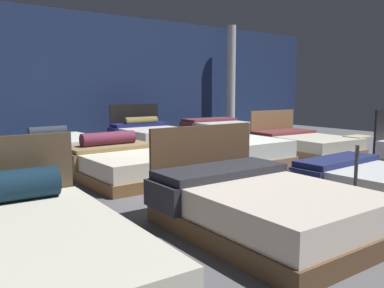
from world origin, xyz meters
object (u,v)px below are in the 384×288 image
Objects in this scene: bed_2 at (378,182)px; bed_6 at (232,150)px; bed_7 at (303,143)px; bed_9 at (61,146)px; bed_11 at (223,131)px; bed_0 at (18,268)px; bed_1 at (261,206)px; bed_5 at (125,164)px; price_sign at (355,187)px; support_pillar at (231,80)px; bed_10 at (151,136)px.

bed_6 is (0.00, 2.94, 0.07)m from bed_2.
bed_2 is 0.88× the size of bed_7.
bed_11 is at bearing -2.26° from bed_9.
bed_0 reaches higher than bed_1.
bed_1 reaches higher than bed_5.
price_sign is at bearing -71.89° from bed_5.
bed_10 is at bearing -161.71° from support_pillar.
bed_1 reaches higher than bed_6.
bed_1 is 7.49m from bed_11.
bed_5 is 0.88× the size of bed_7.
bed_6 is 0.90× the size of bed_11.
bed_9 is 6.53m from support_pillar.
bed_2 is 1.00× the size of bed_10.
bed_10 is (0.02, 3.06, -0.00)m from bed_6.
support_pillar is (3.88, 7.28, 1.56)m from bed_2.
bed_10 reaches higher than price_sign.
bed_2 is 8.39m from support_pillar.
bed_0 is 1.02× the size of bed_1.
bed_10 is 0.56× the size of support_pillar.
bed_10 is at bearing 55.29° from bed_0.
bed_7 reaches higher than bed_5.
price_sign is at bearing -99.61° from bed_10.
bed_10 reaches higher than bed_9.
bed_11 is at bearing 53.47° from bed_6.
bed_10 is at bearing 0.08° from bed_9.
bed_11 is at bearing 53.24° from bed_1.
bed_5 is 2.89m from bed_9.
bed_0 is 0.98× the size of bed_7.
bed_6 is 1.02× the size of bed_10.
bed_7 is (2.26, 0.08, -0.05)m from bed_6.
bed_7 is at bearing -52.40° from bed_10.
bed_5 is at bearing 124.95° from bed_2.
price_sign is (-3.48, -6.25, 0.09)m from bed_11.
support_pillar reaches higher than bed_11.
bed_0 reaches higher than bed_9.
bed_0 is 2.35m from bed_1.
price_sign is 9.22m from support_pillar.
bed_0 is 1.10× the size of bed_6.
bed_11 is (2.35, 5.91, 0.07)m from bed_2.
bed_5 is (-2.26, 3.01, 0.05)m from bed_2.
bed_7 is at bearing 34.87° from bed_1.
bed_0 reaches higher than bed_10.
price_sign is at bearing -15.67° from bed_1.
bed_10 reaches higher than bed_5.
bed_5 is at bearing -91.19° from bed_9.
bed_5 is 7.63m from support_pillar.
bed_6 reaches higher than bed_11.
bed_10 is (0.03, 6.00, 0.07)m from bed_2.
bed_6 is 3.47m from price_sign.
support_pillar is at bearing 51.05° from bed_1.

